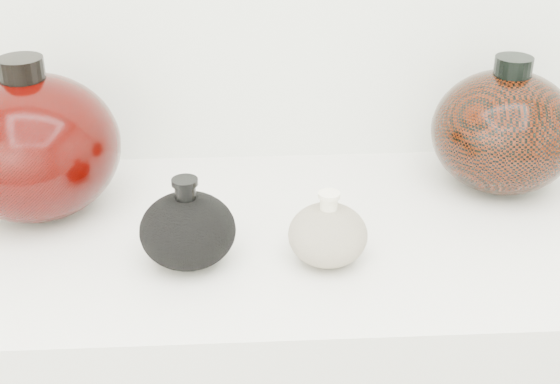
{
  "coord_description": "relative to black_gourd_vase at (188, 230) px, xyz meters",
  "views": [
    {
      "loc": [
        -0.08,
        -0.01,
        1.46
      ],
      "look_at": [
        -0.03,
        0.92,
        0.98
      ],
      "focal_mm": 50.0,
      "sensor_mm": 36.0,
      "label": 1
    }
  ],
  "objects": [
    {
      "name": "cream_gourd_vase",
      "position": [
        0.18,
        -0.01,
        -0.01
      ],
      "size": [
        0.11,
        0.11,
        0.1
      ],
      "color": "beige",
      "rests_on": "display_counter"
    },
    {
      "name": "black_gourd_vase",
      "position": [
        0.0,
        0.0,
        0.0
      ],
      "size": [
        0.15,
        0.15,
        0.12
      ],
      "color": "black",
      "rests_on": "display_counter"
    },
    {
      "name": "room",
      "position": [
        0.15,
        -0.6,
        0.35
      ],
      "size": [
        3.04,
        2.42,
        2.64
      ],
      "color": "slate",
      "rests_on": "ground"
    },
    {
      "name": "left_round_pot",
      "position": [
        -0.22,
        0.15,
        0.06
      ],
      "size": [
        0.32,
        0.32,
        0.24
      ],
      "color": "black",
      "rests_on": "display_counter"
    },
    {
      "name": "right_round_pot",
      "position": [
        0.47,
        0.19,
        0.04
      ],
      "size": [
        0.24,
        0.24,
        0.21
      ],
      "color": "black",
      "rests_on": "display_counter"
    }
  ]
}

